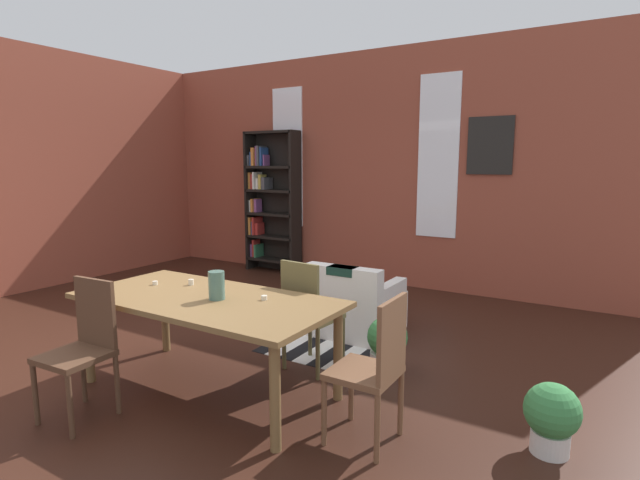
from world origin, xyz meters
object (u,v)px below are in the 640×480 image
dining_chair_near_left (83,344)px  dining_chair_head_right (375,365)px  bookshelf_tall (270,200)px  dining_chair_far_right (308,312)px  potted_plant_by_shelf (387,344)px  armchair_white (355,307)px  dining_table (207,307)px  potted_plant_corner (552,416)px  vase_on_table (217,285)px

dining_chair_near_left → dining_chair_head_right: 1.99m
dining_chair_near_left → bookshelf_tall: (-1.73, 4.40, 0.65)m
dining_chair_far_right → potted_plant_by_shelf: (0.59, 0.30, -0.26)m
bookshelf_tall → armchair_white: (2.56, -1.95, -0.88)m
dining_table → bookshelf_tall: bearing=120.7°
dining_chair_head_right → bookshelf_tall: 5.19m
dining_chair_far_right → dining_table: bearing=-122.4°
armchair_white → potted_plant_by_shelf: size_ratio=1.68×
dining_chair_head_right → bookshelf_tall: size_ratio=0.43×
potted_plant_by_shelf → potted_plant_corner: potted_plant_by_shelf is taller
vase_on_table → armchair_white: size_ratio=0.26×
armchair_white → bookshelf_tall: bearing=142.8°
dining_chair_head_right → dining_chair_far_right: 1.18m
vase_on_table → bookshelf_tall: (-2.30, 3.69, 0.31)m
armchair_white → potted_plant_by_shelf: (0.68, -0.73, -0.03)m
vase_on_table → armchair_white: vase_on_table is taller
vase_on_table → dining_chair_near_left: vase_on_table is taller
potted_plant_corner → vase_on_table: bearing=-168.5°
vase_on_table → potted_plant_corner: vase_on_table is taller
dining_table → bookshelf_tall: size_ratio=0.92×
dining_chair_near_left → potted_plant_by_shelf: dining_chair_near_left is taller
dining_chair_near_left → dining_chair_far_right: size_ratio=1.00×
potted_plant_by_shelf → potted_plant_corner: size_ratio=1.09×
dining_table → potted_plant_by_shelf: dining_table is taller
bookshelf_tall → potted_plant_by_shelf: size_ratio=4.64×
vase_on_table → dining_table: bearing=180.0°
potted_plant_by_shelf → vase_on_table: bearing=-132.7°
vase_on_table → bookshelf_tall: bookshelf_tall is taller
dining_chair_head_right → bookshelf_tall: bearing=134.2°
potted_plant_by_shelf → dining_chair_far_right: bearing=-153.2°
vase_on_table → potted_plant_by_shelf: size_ratio=0.44×
vase_on_table → potted_plant_by_shelf: vase_on_table is taller
potted_plant_by_shelf → armchair_white: bearing=132.9°
dining_chair_near_left → potted_plant_by_shelf: (1.51, 1.73, -0.26)m
vase_on_table → potted_plant_corner: size_ratio=0.48×
dining_table → dining_chair_head_right: size_ratio=2.15×
dining_table → vase_on_table: (0.11, 0.00, 0.18)m
dining_table → potted_plant_by_shelf: (1.04, 1.01, -0.42)m
armchair_white → potted_plant_corner: 2.37m
dining_chair_head_right → potted_plant_corner: size_ratio=2.16×
potted_plant_corner → bookshelf_tall: bearing=144.6°
dining_table → dining_chair_far_right: 0.86m
dining_table → potted_plant_corner: 2.44m
dining_chair_far_right → armchair_white: size_ratio=1.18×
potted_plant_corner → dining_chair_far_right: bearing=172.3°
armchair_white → dining_chair_far_right: bearing=-85.2°
dining_chair_head_right → potted_plant_corner: (0.96, 0.46, -0.27)m
dining_chair_head_right → armchair_white: dining_chair_head_right is taller
vase_on_table → bookshelf_tall: size_ratio=0.09×
vase_on_table → armchair_white: (0.26, 1.74, -0.57)m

